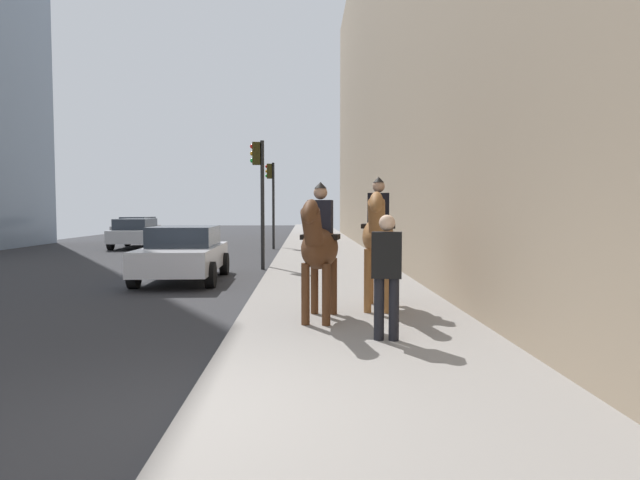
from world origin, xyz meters
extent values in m
cube|color=gray|center=(0.00, -1.93, 0.06)|extent=(120.00, 3.87, 0.12)
ellipsoid|color=#4C2B16|center=(3.97, -1.35, 1.27)|extent=(1.57, 0.81, 0.66)
cylinder|color=#4C2B16|center=(3.50, -1.43, 0.60)|extent=(0.13, 0.13, 0.95)
cylinder|color=#4C2B16|center=(3.56, -1.12, 0.60)|extent=(0.13, 0.13, 0.95)
cylinder|color=#4C2B16|center=(4.39, -1.59, 0.60)|extent=(0.13, 0.13, 0.95)
cylinder|color=#4C2B16|center=(4.45, -1.27, 0.60)|extent=(0.13, 0.13, 0.95)
cylinder|color=#4C2B16|center=(3.21, -1.22, 1.62)|extent=(0.67, 0.38, 0.68)
ellipsoid|color=#4C2B16|center=(3.01, -1.18, 1.87)|extent=(0.65, 0.32, 0.49)
cylinder|color=black|center=(4.68, -1.48, 1.17)|extent=(0.30, 0.15, 0.55)
cube|color=black|center=(4.02, -1.36, 1.45)|extent=(0.54, 0.67, 0.08)
cube|color=black|center=(4.02, -1.36, 1.77)|extent=(0.34, 0.42, 0.55)
sphere|color=tan|center=(4.02, -1.36, 2.16)|extent=(0.22, 0.22, 0.22)
cone|color=black|center=(4.02, -1.36, 2.28)|extent=(0.23, 0.23, 0.10)
ellipsoid|color=brown|center=(4.94, -2.42, 1.41)|extent=(1.57, 0.81, 0.66)
cylinder|color=brown|center=(4.47, -2.50, 0.67)|extent=(0.13, 0.13, 1.09)
cylinder|color=brown|center=(4.52, -2.19, 0.67)|extent=(0.13, 0.13, 1.09)
cylinder|color=brown|center=(5.35, -2.65, 0.67)|extent=(0.13, 0.13, 1.09)
cylinder|color=brown|center=(5.41, -2.34, 0.67)|extent=(0.13, 0.13, 1.09)
cylinder|color=brown|center=(4.18, -2.29, 1.76)|extent=(0.67, 0.38, 0.68)
ellipsoid|color=brown|center=(3.97, -2.25, 2.01)|extent=(0.65, 0.32, 0.49)
cylinder|color=black|center=(5.64, -2.54, 1.31)|extent=(0.29, 0.15, 0.55)
cube|color=black|center=(4.99, -2.43, 1.59)|extent=(0.54, 0.67, 0.08)
cube|color=black|center=(4.99, -2.43, 1.91)|extent=(0.34, 0.42, 0.55)
sphere|color=tan|center=(4.99, -2.43, 2.30)|extent=(0.22, 0.22, 0.22)
cone|color=black|center=(4.99, -2.43, 2.42)|extent=(0.23, 0.23, 0.10)
cylinder|color=black|center=(2.57, -2.11, 0.54)|extent=(0.14, 0.14, 0.85)
cylinder|color=black|center=(2.53, -2.31, 0.54)|extent=(0.14, 0.14, 0.85)
cube|color=black|center=(2.55, -2.21, 1.28)|extent=(0.33, 0.44, 0.62)
sphere|color=#D8AD8C|center=(2.55, -2.21, 1.71)|extent=(0.22, 0.22, 0.22)
cube|color=#B7BABF|center=(22.18, 7.17, 0.62)|extent=(4.53, 1.92, 0.60)
cube|color=#262D38|center=(21.91, 7.16, 1.18)|extent=(2.58, 1.63, 0.52)
cylinder|color=black|center=(23.52, 8.09, 0.32)|extent=(0.65, 0.25, 0.64)
cylinder|color=black|center=(23.60, 6.36, 0.32)|extent=(0.65, 0.25, 0.64)
cylinder|color=black|center=(20.76, 7.98, 0.32)|extent=(0.65, 0.25, 0.64)
cylinder|color=black|center=(20.83, 6.25, 0.32)|extent=(0.65, 0.25, 0.64)
cube|color=silver|center=(9.62, 2.10, 0.62)|extent=(4.34, 1.92, 0.60)
cube|color=#262D38|center=(9.88, 2.11, 1.18)|extent=(2.27, 1.65, 0.52)
cylinder|color=black|center=(8.31, 1.16, 0.32)|extent=(0.65, 0.24, 0.64)
cylinder|color=black|center=(8.27, 2.98, 0.32)|extent=(0.65, 0.24, 0.64)
cylinder|color=black|center=(10.98, 1.23, 0.32)|extent=(0.65, 0.24, 0.64)
cylinder|color=black|center=(10.93, 3.04, 0.32)|extent=(0.65, 0.24, 0.64)
cube|color=silver|center=(28.46, 9.13, 0.62)|extent=(4.18, 1.83, 0.60)
cube|color=#262D38|center=(28.70, 9.12, 1.18)|extent=(2.33, 1.56, 0.52)
cylinder|color=black|center=(27.15, 8.34, 0.32)|extent=(0.65, 0.24, 0.64)
cylinder|color=black|center=(27.21, 10.01, 0.32)|extent=(0.65, 0.24, 0.64)
cylinder|color=black|center=(29.70, 8.24, 0.32)|extent=(0.65, 0.24, 0.64)
cylinder|color=black|center=(29.76, 9.92, 0.32)|extent=(0.65, 0.24, 0.64)
cylinder|color=black|center=(12.31, 0.22, 2.02)|extent=(0.12, 0.12, 4.03)
cube|color=#2D280C|center=(12.31, 0.40, 3.63)|extent=(0.20, 0.24, 0.70)
sphere|color=red|center=(12.31, 0.53, 3.85)|extent=(0.14, 0.14, 0.14)
sphere|color=orange|center=(12.31, 0.53, 3.63)|extent=(0.14, 0.14, 0.14)
sphere|color=green|center=(12.31, 0.53, 3.41)|extent=(0.14, 0.14, 0.14)
cylinder|color=black|center=(21.15, 0.40, 2.05)|extent=(0.12, 0.12, 4.11)
cube|color=#2D280C|center=(21.15, 0.58, 3.71)|extent=(0.20, 0.24, 0.70)
sphere|color=red|center=(21.15, 0.71, 3.93)|extent=(0.14, 0.14, 0.14)
sphere|color=orange|center=(21.15, 0.71, 3.71)|extent=(0.14, 0.14, 0.14)
sphere|color=green|center=(21.15, 0.71, 3.49)|extent=(0.14, 0.14, 0.14)
camera|label=1|loc=(-4.66, -1.11, 1.89)|focal=30.34mm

